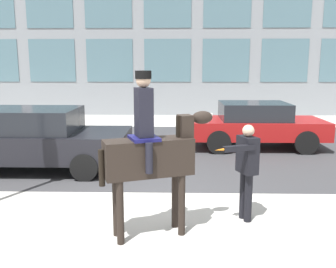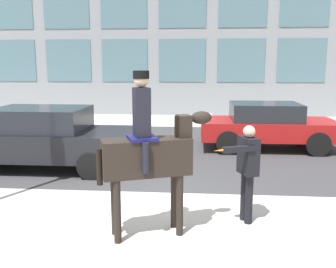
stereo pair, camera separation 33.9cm
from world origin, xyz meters
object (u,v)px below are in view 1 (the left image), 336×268
Objects in this scene: mounted_horse_lead at (151,152)px; street_car_near_lane at (35,139)px; pedestrian_bystander at (247,165)px; street_car_far_lane at (256,124)px.

street_car_near_lane is at bearing 110.81° from mounted_horse_lead.
pedestrian_bystander is (1.57, 0.61, -0.36)m from mounted_horse_lead.
mounted_horse_lead is 1.54× the size of pedestrian_bystander.
pedestrian_bystander is 0.36× the size of street_car_near_lane.
mounted_horse_lead reaches higher than street_car_near_lane.
street_car_near_lane is (-3.21, 3.68, -0.53)m from mounted_horse_lead.
mounted_horse_lead is 0.61× the size of street_car_far_lane.
street_car_far_lane is (2.93, 6.41, -0.57)m from mounted_horse_lead.
mounted_horse_lead is 1.72m from pedestrian_bystander.
mounted_horse_lead is at bearing -0.28° from pedestrian_bystander.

